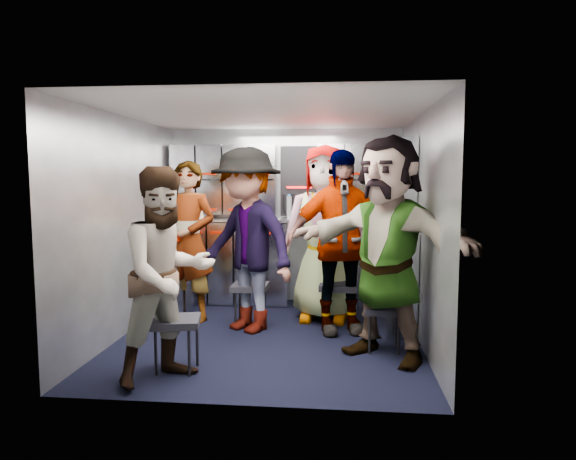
# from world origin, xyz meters

# --- Properties ---
(floor) EXTENTS (3.00, 3.00, 0.00)m
(floor) POSITION_xyz_m (0.00, 0.00, 0.00)
(floor) COLOR black
(floor) RESTS_ON ground
(wall_back) EXTENTS (2.80, 0.04, 2.10)m
(wall_back) POSITION_xyz_m (0.00, 1.50, 1.05)
(wall_back) COLOR gray
(wall_back) RESTS_ON ground
(wall_left) EXTENTS (0.04, 3.00, 2.10)m
(wall_left) POSITION_xyz_m (-1.40, 0.00, 1.05)
(wall_left) COLOR gray
(wall_left) RESTS_ON ground
(wall_right) EXTENTS (0.04, 3.00, 2.10)m
(wall_right) POSITION_xyz_m (1.40, 0.00, 1.05)
(wall_right) COLOR gray
(wall_right) RESTS_ON ground
(ceiling) EXTENTS (2.80, 3.00, 0.02)m
(ceiling) POSITION_xyz_m (0.00, 0.00, 2.10)
(ceiling) COLOR silver
(ceiling) RESTS_ON wall_back
(cart_bank_back) EXTENTS (2.68, 0.38, 0.99)m
(cart_bank_back) POSITION_xyz_m (0.00, 1.29, 0.49)
(cart_bank_back) COLOR #949AA3
(cart_bank_back) RESTS_ON ground
(cart_bank_left) EXTENTS (0.38, 0.76, 0.99)m
(cart_bank_left) POSITION_xyz_m (-1.19, 0.56, 0.49)
(cart_bank_left) COLOR #949AA3
(cart_bank_left) RESTS_ON ground
(counter) EXTENTS (2.68, 0.42, 0.03)m
(counter) POSITION_xyz_m (0.00, 1.29, 1.01)
(counter) COLOR #B4B7BC
(counter) RESTS_ON cart_bank_back
(locker_bank_back) EXTENTS (2.68, 0.28, 0.82)m
(locker_bank_back) POSITION_xyz_m (0.00, 1.35, 1.49)
(locker_bank_back) COLOR #949AA3
(locker_bank_back) RESTS_ON wall_back
(locker_bank_right) EXTENTS (0.28, 1.00, 0.82)m
(locker_bank_right) POSITION_xyz_m (1.25, 0.70, 1.49)
(locker_bank_right) COLOR #949AA3
(locker_bank_right) RESTS_ON wall_right
(right_cabinet) EXTENTS (0.28, 1.20, 1.00)m
(right_cabinet) POSITION_xyz_m (1.25, 0.60, 0.50)
(right_cabinet) COLOR #949AA3
(right_cabinet) RESTS_ON ground
(coffee_niche) EXTENTS (0.46, 0.16, 0.84)m
(coffee_niche) POSITION_xyz_m (0.18, 1.41, 1.47)
(coffee_niche) COLOR black
(coffee_niche) RESTS_ON wall_back
(red_latch_strip) EXTENTS (2.60, 0.02, 0.03)m
(red_latch_strip) POSITION_xyz_m (0.00, 1.09, 0.88)
(red_latch_strip) COLOR #A01300
(red_latch_strip) RESTS_ON cart_bank_back
(jump_seat_near_left) EXTENTS (0.42, 0.40, 0.42)m
(jump_seat_near_left) POSITION_xyz_m (-0.61, -0.93, 0.37)
(jump_seat_near_left) COLOR black
(jump_seat_near_left) RESTS_ON ground
(jump_seat_mid_left) EXTENTS (0.36, 0.34, 0.43)m
(jump_seat_mid_left) POSITION_xyz_m (-0.25, 0.38, 0.38)
(jump_seat_mid_left) COLOR black
(jump_seat_mid_left) RESTS_ON ground
(jump_seat_center) EXTENTS (0.48, 0.46, 0.50)m
(jump_seat_center) POSITION_xyz_m (0.50, 0.85, 0.44)
(jump_seat_center) COLOR black
(jump_seat_center) RESTS_ON ground
(jump_seat_mid_right) EXTENTS (0.39, 0.37, 0.45)m
(jump_seat_mid_right) POSITION_xyz_m (0.66, 0.41, 0.39)
(jump_seat_mid_right) COLOR black
(jump_seat_mid_right) RESTS_ON ground
(jump_seat_near_right) EXTENTS (0.34, 0.32, 0.40)m
(jump_seat_near_right) POSITION_xyz_m (1.05, -0.29, 0.35)
(jump_seat_near_right) COLOR black
(jump_seat_near_right) RESTS_ON ground
(attendant_standing) EXTENTS (0.71, 0.57, 1.69)m
(attendant_standing) POSITION_xyz_m (-0.92, 0.50, 0.85)
(attendant_standing) COLOR black
(attendant_standing) RESTS_ON ground
(attendant_arc_a) EXTENTS (0.97, 0.98, 1.60)m
(attendant_arc_a) POSITION_xyz_m (-0.61, -1.11, 0.80)
(attendant_arc_a) COLOR black
(attendant_arc_a) RESTS_ON ground
(attendant_arc_b) EXTENTS (1.34, 1.22, 1.81)m
(attendant_arc_b) POSITION_xyz_m (-0.25, 0.20, 0.90)
(attendant_arc_b) COLOR black
(attendant_arc_b) RESTS_ON ground
(attendant_arc_c) EXTENTS (0.97, 0.68, 1.86)m
(attendant_arc_c) POSITION_xyz_m (0.50, 0.67, 0.93)
(attendant_arc_c) COLOR black
(attendant_arc_c) RESTS_ON ground
(attendant_arc_d) EXTENTS (1.12, 0.68, 1.79)m
(attendant_arc_d) POSITION_xyz_m (0.66, 0.23, 0.89)
(attendant_arc_d) COLOR black
(attendant_arc_d) RESTS_ON ground
(attendant_arc_e) EXTENTS (1.72, 1.48, 1.87)m
(attendant_arc_e) POSITION_xyz_m (1.05, -0.47, 0.93)
(attendant_arc_e) COLOR black
(attendant_arc_e) RESTS_ON ground
(bottle_left) EXTENTS (0.06, 0.06, 0.26)m
(bottle_left) POSITION_xyz_m (-1.01, 1.24, 1.16)
(bottle_left) COLOR white
(bottle_left) RESTS_ON counter
(bottle_mid) EXTENTS (0.06, 0.06, 0.27)m
(bottle_mid) POSITION_xyz_m (0.07, 1.24, 1.17)
(bottle_mid) COLOR white
(bottle_mid) RESTS_ON counter
(bottle_right) EXTENTS (0.06, 0.06, 0.22)m
(bottle_right) POSITION_xyz_m (0.48, 1.24, 1.14)
(bottle_right) COLOR white
(bottle_right) RESTS_ON counter
(cup_left) EXTENTS (0.08, 0.08, 0.10)m
(cup_left) POSITION_xyz_m (-0.99, 1.23, 1.08)
(cup_left) COLOR beige
(cup_left) RESTS_ON counter
(cup_right) EXTENTS (0.08, 0.08, 0.10)m
(cup_right) POSITION_xyz_m (1.12, 1.23, 1.08)
(cup_right) COLOR beige
(cup_right) RESTS_ON counter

